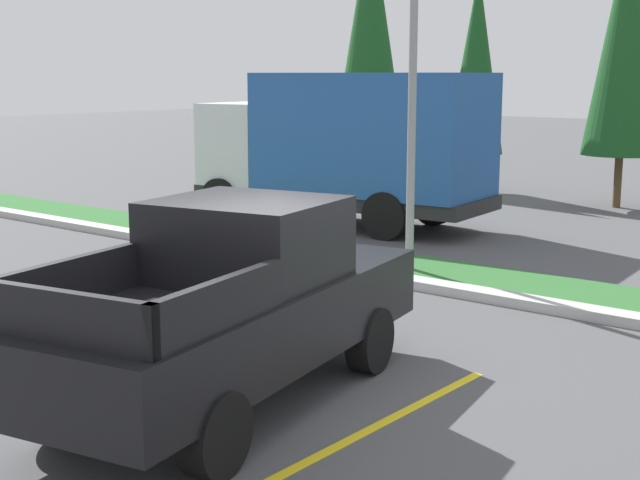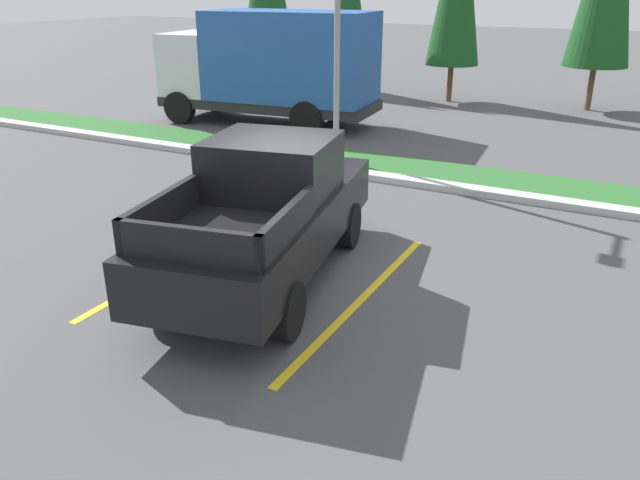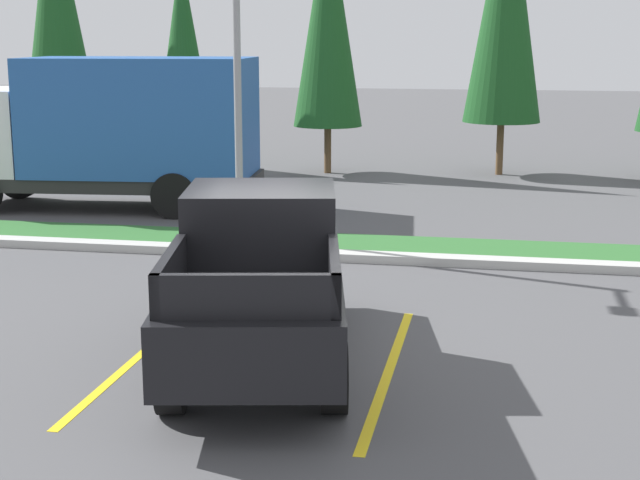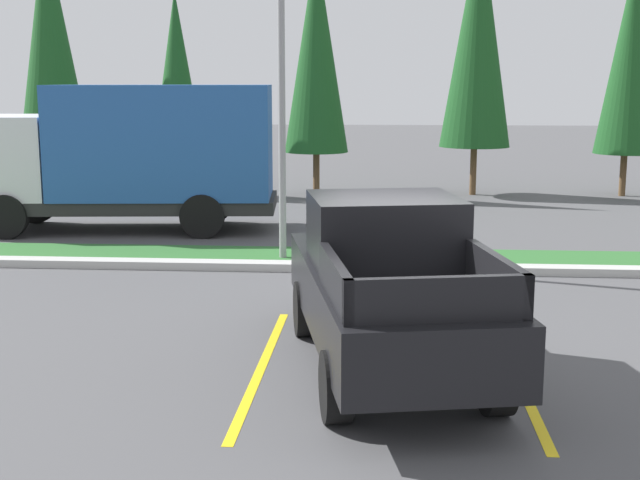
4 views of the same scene
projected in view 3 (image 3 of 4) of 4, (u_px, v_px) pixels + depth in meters
The scene contains 11 objects.
ground_plane at pixel (291, 351), 11.99m from camera, with size 120.00×120.00×0.00m, color #4C4C4F.
parking_line_near at pixel (140, 354), 11.84m from camera, with size 0.12×4.80×0.01m, color yellow.
parking_line_far at pixel (389, 371), 11.27m from camera, with size 0.12×4.80×0.01m, color yellow.
curb_strip at pixel (353, 256), 16.77m from camera, with size 56.00×0.40×0.15m, color #B2B2AD.
grass_median at pixel (362, 246), 17.84m from camera, with size 56.00×1.80×0.06m, color #2D662D.
pickup_truck_main at pixel (261, 278), 11.39m from camera, with size 2.86×5.49×2.10m.
cargo_truck_distant at pixel (113, 127), 21.49m from camera, with size 6.98×3.01×3.40m.
street_light at pixel (234, 52), 17.16m from camera, with size 0.24×1.49×6.10m.
cypress_tree_leftmost at pixel (56, 0), 28.97m from camera, with size 2.17×2.17×8.36m.
cypress_tree_left_inner at pixel (183, 42), 27.77m from camera, with size 1.62×1.62×6.24m.
cypress_tree_center at pixel (328, 16), 26.56m from camera, with size 1.95×1.95×7.50m.
Camera 3 is at (2.50, -11.16, 3.88)m, focal length 53.60 mm.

